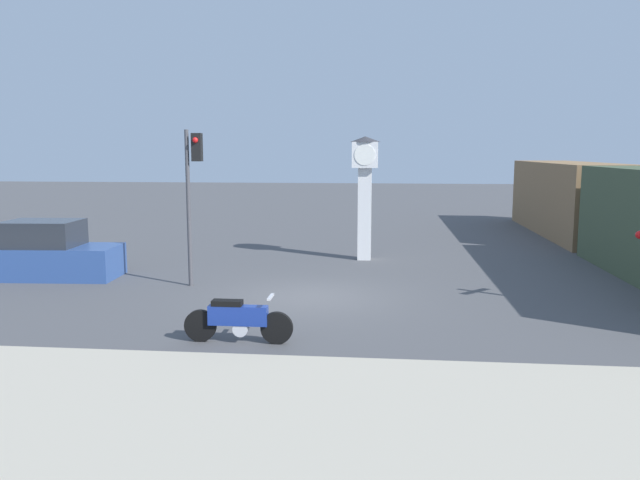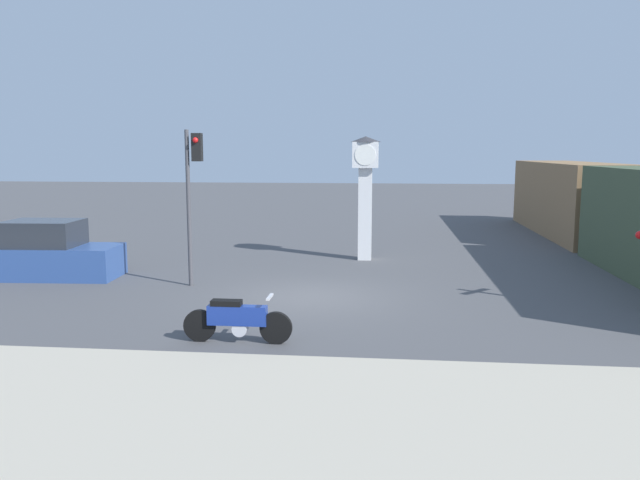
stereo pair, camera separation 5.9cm
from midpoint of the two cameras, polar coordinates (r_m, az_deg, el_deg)
ground_plane at (r=17.01m, az=-0.79°, el=-5.26°), size 120.00×120.00×0.00m
sidewalk_strip at (r=9.35m, az=-6.99°, el=-16.54°), size 36.00×6.00×0.10m
motorcycle at (r=13.10m, az=-7.46°, el=-7.24°), size 2.29×0.49×1.01m
clock_tower at (r=22.59m, az=4.24°, el=5.62°), size 1.09×1.09×4.46m
freight_train at (r=26.17m, az=25.50°, el=2.44°), size 2.80×23.85×3.40m
traffic_light at (r=18.41m, az=-11.48°, el=5.40°), size 0.50×0.35×4.55m
parked_car at (r=21.27m, az=-23.46°, el=-1.16°), size 4.30×2.04×1.80m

